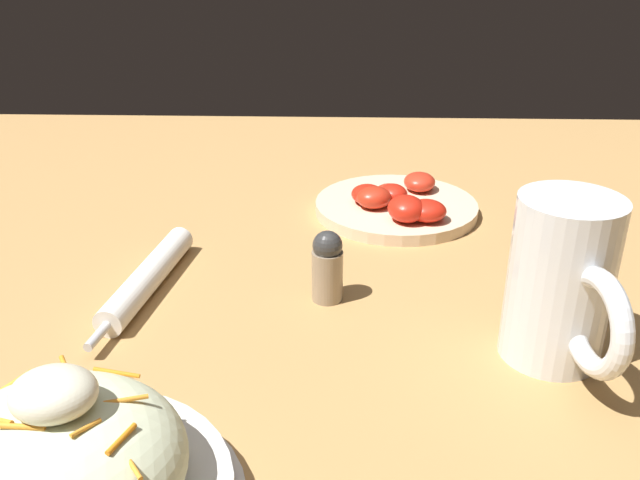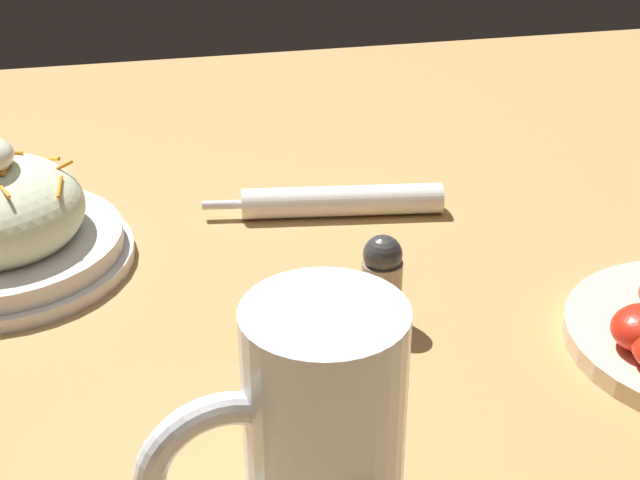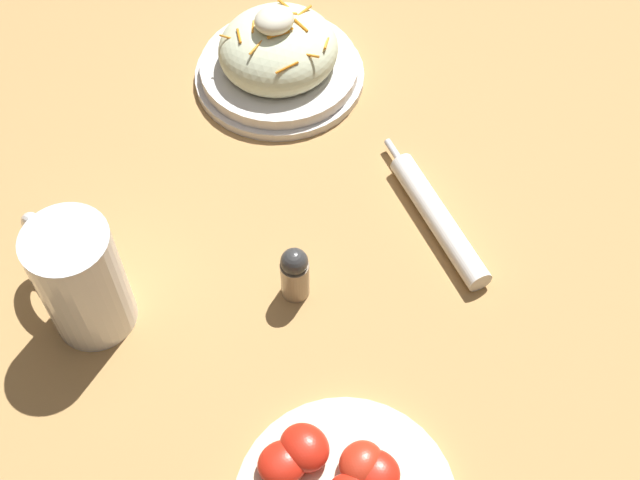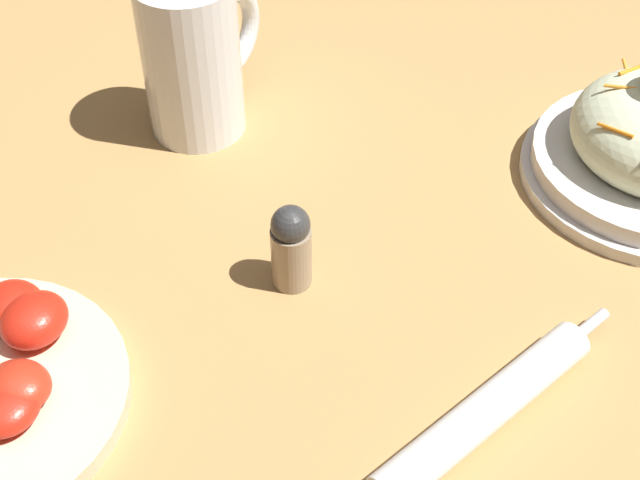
{
  "view_description": "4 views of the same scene",
  "coord_description": "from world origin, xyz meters",
  "px_view_note": "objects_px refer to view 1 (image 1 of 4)",
  "views": [
    {
      "loc": [
        -0.01,
        -0.56,
        0.34
      ],
      "look_at": [
        -0.02,
        0.02,
        0.07
      ],
      "focal_mm": 38.22,
      "sensor_mm": 36.0,
      "label": 1
    },
    {
      "loc": [
        0.54,
        -0.14,
        0.39
      ],
      "look_at": [
        -0.05,
        -0.01,
        0.06
      ],
      "focal_mm": 51.8,
      "sensor_mm": 36.0,
      "label": 2
    },
    {
      "loc": [
        0.21,
        0.44,
        0.77
      ],
      "look_at": [
        -0.05,
        0.02,
        0.07
      ],
      "focal_mm": 46.9,
      "sensor_mm": 36.0,
      "label": 3
    },
    {
      "loc": [
        -0.33,
        0.36,
        0.5
      ],
      "look_at": [
        -0.04,
        0.02,
        0.05
      ],
      "focal_mm": 49.96,
      "sensor_mm": 36.0,
      "label": 4
    }
  ],
  "objects_px": {
    "tomato_plate": "(397,204)",
    "beer_mug": "(561,288)",
    "salt_shaker": "(327,266)",
    "napkin_roll": "(148,278)"
  },
  "relations": [
    {
      "from": "tomato_plate",
      "to": "beer_mug",
      "type": "bearing_deg",
      "value": -70.05
    },
    {
      "from": "napkin_roll",
      "to": "salt_shaker",
      "type": "xyz_separation_m",
      "value": [
        0.18,
        -0.01,
        0.02
      ]
    },
    {
      "from": "beer_mug",
      "to": "napkin_roll",
      "type": "bearing_deg",
      "value": 164.75
    },
    {
      "from": "beer_mug",
      "to": "tomato_plate",
      "type": "bearing_deg",
      "value": 109.95
    },
    {
      "from": "napkin_roll",
      "to": "salt_shaker",
      "type": "relative_size",
      "value": 3.03
    },
    {
      "from": "beer_mug",
      "to": "napkin_roll",
      "type": "relative_size",
      "value": 0.65
    },
    {
      "from": "napkin_roll",
      "to": "tomato_plate",
      "type": "height_order",
      "value": "tomato_plate"
    },
    {
      "from": "beer_mug",
      "to": "napkin_roll",
      "type": "height_order",
      "value": "beer_mug"
    },
    {
      "from": "napkin_roll",
      "to": "salt_shaker",
      "type": "distance_m",
      "value": 0.18
    },
    {
      "from": "salt_shaker",
      "to": "tomato_plate",
      "type": "bearing_deg",
      "value": 69.03
    }
  ]
}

